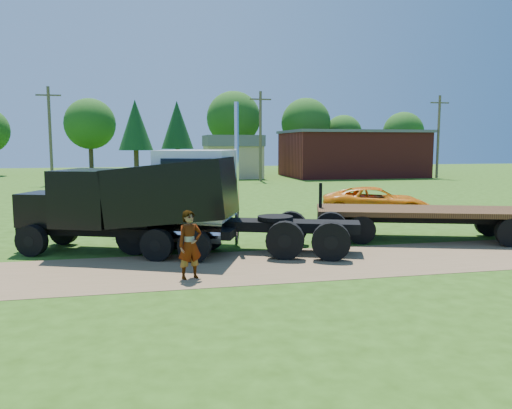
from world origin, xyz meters
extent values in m
plane|color=#294910|center=(0.00, 0.00, 0.00)|extent=(140.00, 140.00, 0.00)
cube|color=brown|center=(0.00, 0.00, 0.01)|extent=(120.00, 4.20, 0.01)
cube|color=black|center=(-2.21, 2.46, 0.91)|extent=(8.33, 3.99, 0.34)
cylinder|color=black|center=(-5.71, 2.48, 0.62)|extent=(1.31, 0.81, 1.25)
cylinder|color=black|center=(-5.71, 2.48, 0.62)|extent=(0.56, 0.55, 0.44)
cylinder|color=black|center=(-4.86, 4.75, 0.62)|extent=(1.31, 0.81, 1.25)
cylinder|color=black|center=(-4.86, 4.75, 0.62)|extent=(0.56, 0.55, 0.44)
cylinder|color=black|center=(-0.94, 0.69, 0.62)|extent=(1.31, 0.81, 1.25)
cylinder|color=black|center=(-0.94, 0.69, 0.62)|extent=(0.56, 0.55, 0.44)
cylinder|color=black|center=(-0.09, 2.96, 0.62)|extent=(1.31, 0.81, 1.25)
cylinder|color=black|center=(-0.09, 2.96, 0.62)|extent=(0.56, 0.55, 0.44)
cylinder|color=black|center=(0.44, 0.17, 0.62)|extent=(1.31, 0.81, 1.25)
cylinder|color=black|center=(0.44, 0.17, 0.62)|extent=(0.56, 0.55, 0.44)
cylinder|color=black|center=(1.29, 2.44, 0.62)|extent=(1.31, 0.81, 1.25)
cylinder|color=black|center=(1.29, 2.44, 0.62)|extent=(0.56, 0.55, 0.44)
cube|color=white|center=(-5.23, 3.59, 1.75)|extent=(2.58, 2.52, 1.36)
cube|color=silver|center=(-6.19, 3.95, 1.70)|extent=(0.68, 1.62, 1.13)
cube|color=silver|center=(-6.24, 3.97, 0.91)|extent=(1.07, 2.50, 0.34)
cube|color=white|center=(-3.54, 2.96, 2.32)|extent=(3.18, 3.38, 2.38)
cube|color=black|center=(-4.63, 3.37, 2.83)|extent=(0.85, 2.14, 0.96)
cube|color=black|center=(-4.02, 1.67, 2.83)|extent=(1.61, 0.64, 0.85)
cube|color=black|center=(-3.05, 4.24, 2.83)|extent=(1.61, 0.64, 0.85)
cube|color=white|center=(-5.71, 2.48, 1.36)|extent=(1.45, 0.95, 0.11)
cube|color=white|center=(-4.86, 4.75, 1.36)|extent=(1.45, 0.95, 0.11)
cylinder|color=silver|center=(-3.62, 1.60, 0.79)|extent=(1.72, 1.19, 0.68)
cylinder|color=silver|center=(-2.10, 3.08, 2.60)|extent=(0.20, 0.20, 5.21)
cylinder|color=black|center=(-0.94, 1.98, 1.17)|extent=(1.60, 1.60, 0.14)
cube|color=black|center=(-6.05, 2.81, 0.76)|extent=(7.42, 3.65, 0.28)
cylinder|color=black|center=(-9.07, 2.92, 0.52)|extent=(1.09, 0.69, 1.04)
cylinder|color=black|center=(-9.07, 2.92, 0.52)|extent=(0.47, 0.46, 0.37)
cylinder|color=black|center=(-8.35, 4.77, 0.52)|extent=(1.09, 0.69, 1.04)
cylinder|color=black|center=(-8.35, 4.77, 0.52)|extent=(0.47, 0.46, 0.37)
cylinder|color=black|center=(-5.00, 1.32, 0.52)|extent=(1.09, 0.69, 1.04)
cylinder|color=black|center=(-5.00, 1.32, 0.52)|extent=(0.47, 0.46, 0.37)
cylinder|color=black|center=(-4.28, 3.18, 0.52)|extent=(1.09, 0.69, 1.04)
cylinder|color=black|center=(-4.28, 3.18, 0.52)|extent=(0.47, 0.46, 0.37)
cylinder|color=black|center=(-3.85, 0.88, 0.52)|extent=(1.09, 0.69, 1.04)
cylinder|color=black|center=(-3.85, 0.88, 0.52)|extent=(0.47, 0.46, 0.37)
cylinder|color=black|center=(-3.13, 2.73, 0.52)|extent=(1.09, 0.69, 1.04)
cylinder|color=black|center=(-3.13, 2.73, 0.52)|extent=(0.47, 0.46, 0.37)
cube|color=black|center=(-8.62, 3.81, 1.47)|extent=(2.18, 2.13, 1.14)
cube|color=silver|center=(-9.42, 4.12, 1.42)|extent=(0.59, 1.35, 0.95)
cube|color=black|center=(-7.20, 3.26, 1.90)|extent=(2.60, 2.81, 1.90)
cube|color=black|center=(-8.07, 3.60, 2.33)|extent=(0.74, 1.79, 0.76)
cube|color=black|center=(-4.46, 2.18, 2.14)|extent=(4.71, 3.64, 2.31)
imported|color=orange|center=(6.26, 9.02, 0.76)|extent=(6.02, 4.27, 1.52)
cube|color=#321D10|center=(5.41, 2.74, 1.12)|extent=(8.94, 5.11, 0.19)
cube|color=black|center=(5.41, 2.74, 0.86)|extent=(8.47, 3.69, 0.27)
cylinder|color=black|center=(2.51, 2.50, 0.54)|extent=(1.12, 0.64, 1.07)
cylinder|color=black|center=(3.21, 4.64, 0.54)|extent=(1.12, 0.64, 1.07)
cylinder|color=black|center=(7.60, 0.84, 0.54)|extent=(1.12, 0.64, 1.07)
cylinder|color=black|center=(8.30, 2.97, 0.54)|extent=(1.12, 0.64, 1.07)
cube|color=black|center=(1.44, 4.04, 1.66)|extent=(0.16, 0.16, 1.07)
imported|color=#999999|center=(-4.14, -1.04, 0.96)|extent=(0.81, 0.66, 1.91)
imported|color=#999999|center=(-6.20, 6.04, 0.99)|extent=(1.18, 1.07, 1.97)
cube|color=maroon|center=(18.00, 40.00, 2.50)|extent=(15.00, 10.00, 5.00)
cube|color=#56565A|center=(18.00, 40.00, 5.15)|extent=(15.40, 10.40, 0.30)
cube|color=tan|center=(4.00, 40.00, 1.80)|extent=(6.00, 5.00, 3.60)
cube|color=#56565A|center=(4.00, 40.00, 4.10)|extent=(6.20, 5.40, 1.20)
cylinder|color=#483729|center=(-14.00, 35.00, 4.50)|extent=(0.28, 0.28, 9.00)
cube|color=#483729|center=(-14.00, 35.00, 8.20)|extent=(2.20, 0.14, 0.14)
cylinder|color=#483729|center=(6.00, 35.00, 4.50)|extent=(0.28, 0.28, 9.00)
cube|color=#483729|center=(6.00, 35.00, 8.20)|extent=(2.20, 0.14, 0.14)
cylinder|color=#483729|center=(26.00, 35.00, 4.50)|extent=(0.28, 0.28, 9.00)
cube|color=#483729|center=(26.00, 35.00, 8.20)|extent=(2.20, 0.14, 0.14)
cylinder|color=#382917|center=(-12.25, 52.09, 1.69)|extent=(0.56, 0.56, 3.39)
sphere|color=#1D4411|center=(-12.25, 52.09, 6.29)|extent=(6.39, 6.39, 6.39)
cylinder|color=#382917|center=(-1.53, 48.83, 1.60)|extent=(0.56, 0.56, 3.20)
cone|color=#0F3311|center=(-1.53, 48.83, 6.12)|extent=(4.02, 4.02, 5.94)
cylinder|color=#382917|center=(6.37, 53.25, 1.95)|extent=(0.56, 0.56, 3.89)
sphere|color=#1D4411|center=(6.37, 53.25, 7.23)|extent=(7.34, 7.34, 7.34)
cylinder|color=#382917|center=(16.16, 51.64, 1.79)|extent=(0.56, 0.56, 3.58)
sphere|color=#1D4411|center=(16.16, 51.64, 6.65)|extent=(6.75, 6.75, 6.75)
cylinder|color=#382917|center=(28.29, 46.97, 1.43)|extent=(0.56, 0.56, 2.86)
sphere|color=#1D4411|center=(28.29, 46.97, 5.31)|extent=(5.40, 5.40, 5.40)
cylinder|color=#382917|center=(-6.49, 44.50, 1.54)|extent=(0.56, 0.56, 3.09)
cone|color=#0F3311|center=(-6.49, 44.50, 5.91)|extent=(3.88, 3.88, 5.73)
cylinder|color=#382917|center=(21.98, 52.44, 1.40)|extent=(0.56, 0.56, 2.80)
sphere|color=#1D4411|center=(21.98, 52.44, 5.20)|extent=(5.28, 5.28, 5.28)
camera|label=1|loc=(-5.22, -14.62, 3.71)|focal=35.00mm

